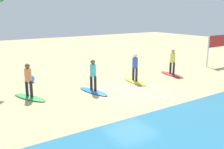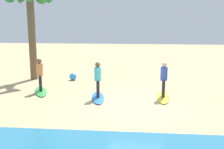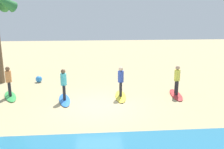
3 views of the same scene
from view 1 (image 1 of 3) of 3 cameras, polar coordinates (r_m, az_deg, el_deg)
The scene contains 10 objects.
ground_plane at distance 13.97m, azimuth 4.16°, elevation -3.52°, with size 60.00×60.00×0.00m, color tan.
surfboard_red at distance 17.73m, azimuth 12.94°, elevation 0.01°, with size 2.10×0.56×0.09m, color red.
surfer_red at distance 17.53m, azimuth 13.11°, elevation 3.16°, with size 0.32×0.46×1.64m.
surfboard_yellow at distance 15.62m, azimuth 4.99°, elevation -1.52°, with size 2.10×0.56×0.09m, color yellow.
surfer_yellow at distance 15.39m, azimuth 5.07°, elevation 2.05°, with size 0.32×0.46×1.64m.
surfboard_blue at distance 13.69m, azimuth -4.10°, elevation -3.68°, with size 2.10×0.56×0.09m, color blue.
surfer_blue at distance 13.43m, azimuth -4.17°, elevation 0.36°, with size 0.32×0.46×1.64m.
surfboard_green at distance 13.31m, azimuth -17.56°, elevation -4.81°, with size 2.10×0.56×0.09m, color green.
surfer_green at distance 13.04m, azimuth -17.87°, elevation -0.66°, with size 0.32×0.43×1.64m.
beach_ball at distance 16.24m, azimuth -17.32°, elevation -0.89°, with size 0.43×0.43×0.43m, color #338CE5.
Camera 1 is at (8.29, 10.47, 4.09)m, focal length 41.79 mm.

